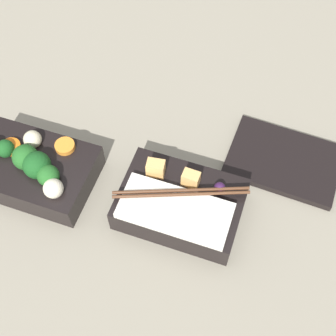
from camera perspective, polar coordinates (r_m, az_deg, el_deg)
The scene contains 4 objects.
ground_plane at distance 0.77m, azimuth -7.60°, elevation -3.74°, with size 3.00×3.00×0.00m, color gray.
bento_tray_vegetable at distance 0.78m, azimuth -15.97°, elevation 0.03°, with size 0.19×0.13×0.08m.
bento_tray_rice at distance 0.72m, azimuth 1.47°, elevation -4.43°, with size 0.20×0.13×0.08m.
bento_lid at distance 0.81m, azimuth 13.92°, elevation 0.87°, with size 0.18×0.13×0.01m, color black.
Camera 1 is at (0.21, -0.31, 0.67)m, focal length 50.00 mm.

